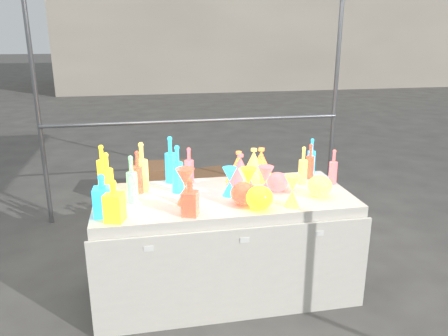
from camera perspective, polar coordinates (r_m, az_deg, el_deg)
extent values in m
plane|color=#62605B|center=(3.45, 0.00, -15.26)|extent=(80.00, 80.00, 0.00)
cylinder|color=gray|center=(4.50, -23.23, 7.55)|extent=(0.04, 0.04, 2.40)
cylinder|color=gray|center=(4.86, 14.30, 9.03)|extent=(0.04, 0.04, 2.40)
cylinder|color=gray|center=(4.44, -3.66, 6.17)|extent=(3.00, 0.04, 0.04)
cube|color=silver|center=(3.26, 0.00, -9.69)|extent=(1.80, 0.80, 0.75)
cube|color=silver|center=(2.92, 1.61, -13.97)|extent=(1.84, 0.02, 0.68)
cube|color=white|center=(2.73, -9.82, -10.35)|extent=(0.06, 0.00, 0.03)
cube|color=white|center=(2.80, 2.73, -9.39)|extent=(0.06, 0.00, 0.03)
cube|color=white|center=(2.94, 12.32, -8.35)|extent=(0.06, 0.00, 0.03)
cube|color=#BBAF9B|center=(17.49, 4.36, 21.01)|extent=(14.00, 6.00, 6.00)
cube|color=#8B5E3E|center=(4.98, -8.59, -2.07)|extent=(0.65, 0.50, 0.44)
cube|color=#8B5E3E|center=(5.87, -2.46, -0.85)|extent=(0.73, 0.60, 0.05)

